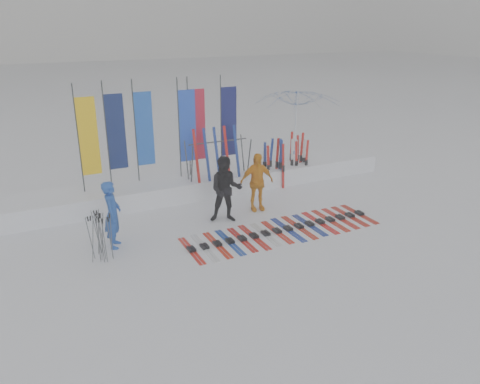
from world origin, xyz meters
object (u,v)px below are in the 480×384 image
person_blue (112,215)px  person_black (226,189)px  ski_row (283,230)px  person_yellow (257,182)px  tent_canopy (297,126)px  ski_rack (218,154)px

person_blue → person_black: (3.22, 0.22, 0.08)m
person_blue → person_black: bearing=-67.0°
ski_row → person_yellow: bearing=87.2°
tent_canopy → ski_row: (-3.83, -5.36, -1.47)m
ski_row → ski_rack: bearing=96.5°
person_blue → ski_row: size_ratio=0.32×
person_black → tent_canopy: 6.39m
ski_row → ski_rack: ski_rack is taller
person_black → person_yellow: 1.24m
ski_rack → ski_row: bearing=-83.5°
tent_canopy → person_black: bearing=-140.7°
person_blue → person_yellow: person_yellow is taller
person_blue → ski_row: (4.32, -1.11, -0.84)m
person_blue → person_yellow: 4.44m
tent_canopy → ski_rack: size_ratio=1.64×
tent_canopy → ski_row: size_ratio=0.61×
ski_row → ski_rack: (-0.39, 3.47, 1.35)m
person_black → person_yellow: size_ratio=1.08×
ski_rack → person_black: bearing=-108.2°
person_black → ski_rack: (0.70, 2.14, 0.43)m
person_blue → tent_canopy: 9.21m
person_blue → ski_rack: 4.61m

